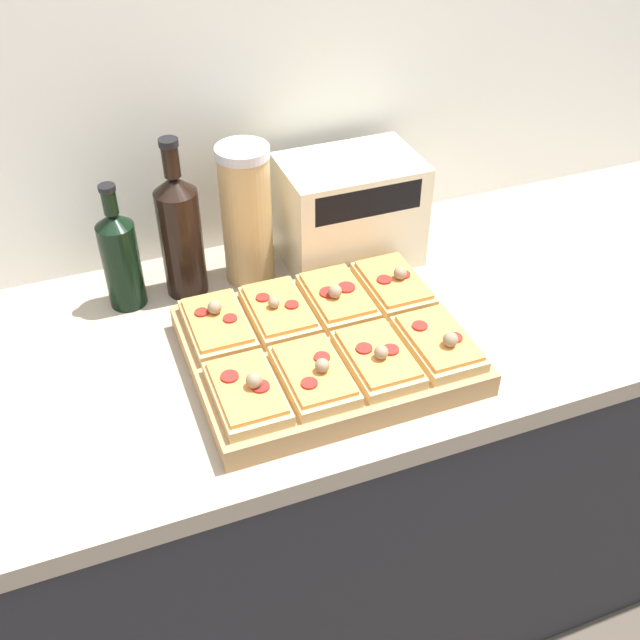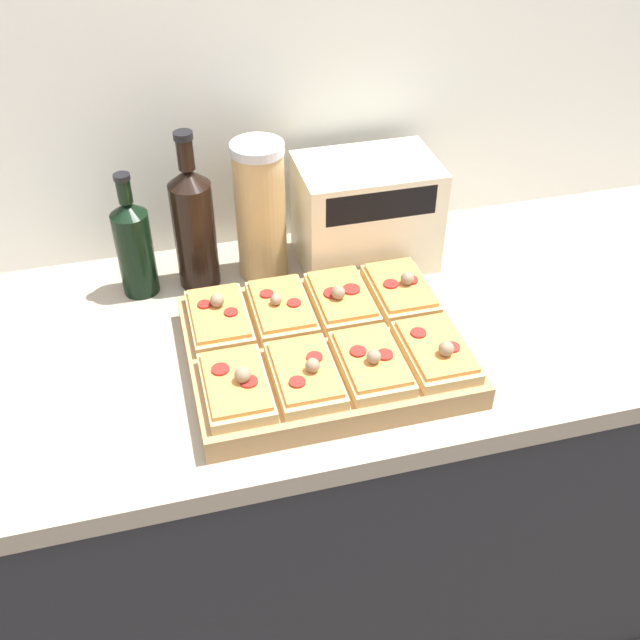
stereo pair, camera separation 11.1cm
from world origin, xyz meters
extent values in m
cube|color=silver|center=(0.00, 0.68, 1.25)|extent=(6.00, 0.06, 2.50)
cube|color=#232328|center=(0.00, 0.32, 0.42)|extent=(2.60, 0.64, 0.84)
cube|color=gray|center=(0.00, 0.32, 0.86)|extent=(2.63, 0.67, 0.04)
cube|color=#A37A4C|center=(-0.01, 0.23, 0.91)|extent=(0.46, 0.37, 0.04)
cube|color=tan|center=(-0.18, 0.32, 0.94)|extent=(0.10, 0.17, 0.02)
cube|color=#D6843D|center=(-0.18, 0.32, 0.95)|extent=(0.09, 0.15, 0.01)
cylinder|color=maroon|center=(-0.20, 0.34, 0.96)|extent=(0.02, 0.02, 0.00)
cylinder|color=maroon|center=(-0.16, 0.30, 0.96)|extent=(0.02, 0.02, 0.00)
sphere|color=#7F6B51|center=(-0.18, 0.33, 0.97)|extent=(0.02, 0.02, 0.02)
cube|color=tan|center=(-0.07, 0.32, 0.94)|extent=(0.10, 0.17, 0.02)
cube|color=#D6843D|center=(-0.07, 0.32, 0.95)|extent=(0.09, 0.15, 0.01)
cylinder|color=maroon|center=(-0.09, 0.34, 0.96)|extent=(0.02, 0.02, 0.00)
cylinder|color=maroon|center=(-0.05, 0.30, 0.96)|extent=(0.02, 0.02, 0.00)
sphere|color=#7F6B51|center=(-0.08, 0.31, 0.97)|extent=(0.02, 0.02, 0.02)
cube|color=tan|center=(0.04, 0.32, 0.94)|extent=(0.10, 0.17, 0.02)
cube|color=#D6843D|center=(0.04, 0.32, 0.95)|extent=(0.09, 0.15, 0.01)
cylinder|color=maroon|center=(0.03, 0.31, 0.96)|extent=(0.03, 0.03, 0.00)
cylinder|color=maroon|center=(0.06, 0.32, 0.96)|extent=(0.03, 0.03, 0.00)
sphere|color=#7F6B51|center=(0.03, 0.30, 0.97)|extent=(0.02, 0.02, 0.02)
cube|color=tan|center=(0.16, 0.32, 0.94)|extent=(0.10, 0.17, 0.02)
cube|color=#D6843D|center=(0.16, 0.32, 0.95)|extent=(0.09, 0.15, 0.01)
cylinder|color=maroon|center=(0.14, 0.31, 0.96)|extent=(0.03, 0.03, 0.00)
cylinder|color=maroon|center=(0.18, 0.32, 0.96)|extent=(0.03, 0.03, 0.00)
sphere|color=#7F6B51|center=(0.17, 0.31, 0.97)|extent=(0.02, 0.02, 0.02)
cube|color=tan|center=(-0.18, 0.14, 0.94)|extent=(0.10, 0.17, 0.02)
cube|color=#D6843D|center=(-0.18, 0.14, 0.95)|extent=(0.09, 0.15, 0.01)
cylinder|color=maroon|center=(-0.20, 0.16, 0.96)|extent=(0.03, 0.03, 0.00)
cylinder|color=maroon|center=(-0.16, 0.13, 0.96)|extent=(0.03, 0.03, 0.00)
sphere|color=#7F6B51|center=(-0.17, 0.13, 0.97)|extent=(0.03, 0.03, 0.03)
cube|color=tan|center=(-0.07, 0.14, 0.94)|extent=(0.10, 0.17, 0.02)
cube|color=#D6843D|center=(-0.07, 0.14, 0.95)|extent=(0.09, 0.15, 0.01)
cylinder|color=maroon|center=(-0.09, 0.11, 0.96)|extent=(0.03, 0.03, 0.00)
cylinder|color=maroon|center=(-0.05, 0.16, 0.96)|extent=(0.03, 0.03, 0.00)
sphere|color=#7F6B51|center=(-0.06, 0.13, 0.97)|extent=(0.02, 0.02, 0.02)
cube|color=tan|center=(0.04, 0.14, 0.94)|extent=(0.10, 0.17, 0.02)
cube|color=#D6843D|center=(0.04, 0.14, 0.95)|extent=(0.09, 0.15, 0.01)
cylinder|color=maroon|center=(0.02, 0.15, 0.96)|extent=(0.03, 0.03, 0.00)
cylinder|color=maroon|center=(0.06, 0.13, 0.96)|extent=(0.03, 0.03, 0.00)
sphere|color=#7F6B51|center=(0.04, 0.12, 0.97)|extent=(0.02, 0.02, 0.02)
cube|color=tan|center=(0.16, 0.14, 0.94)|extent=(0.10, 0.17, 0.02)
cube|color=#D6843D|center=(0.16, 0.14, 0.95)|extent=(0.09, 0.15, 0.01)
cylinder|color=maroon|center=(0.14, 0.17, 0.96)|extent=(0.03, 0.03, 0.00)
cylinder|color=maroon|center=(0.18, 0.12, 0.96)|extent=(0.03, 0.03, 0.00)
sphere|color=#7F6B51|center=(0.16, 0.11, 0.97)|extent=(0.03, 0.03, 0.03)
cylinder|color=black|center=(-0.30, 0.52, 0.97)|extent=(0.07, 0.07, 0.17)
cone|color=black|center=(-0.30, 0.52, 1.07)|extent=(0.07, 0.07, 0.03)
cylinder|color=black|center=(-0.30, 0.52, 1.10)|extent=(0.03, 0.03, 0.05)
cylinder|color=black|center=(-0.30, 0.52, 1.13)|extent=(0.03, 0.03, 0.01)
cylinder|color=black|center=(-0.19, 0.52, 0.99)|extent=(0.08, 0.08, 0.21)
cone|color=black|center=(-0.19, 0.52, 1.11)|extent=(0.08, 0.08, 0.03)
cylinder|color=black|center=(-0.19, 0.52, 1.16)|extent=(0.03, 0.03, 0.06)
cylinder|color=black|center=(-0.19, 0.52, 1.19)|extent=(0.03, 0.03, 0.01)
cylinder|color=tan|center=(-0.06, 0.52, 1.01)|extent=(0.10, 0.10, 0.26)
cylinder|color=#B2B2B7|center=(-0.06, 0.52, 1.15)|extent=(0.10, 0.10, 0.02)
cube|color=beige|center=(0.15, 0.52, 0.99)|extent=(0.27, 0.18, 0.21)
cube|color=black|center=(0.15, 0.43, 1.06)|extent=(0.21, 0.01, 0.06)
cube|color=black|center=(0.30, 0.52, 1.00)|extent=(0.02, 0.02, 0.02)
camera|label=1|loc=(-0.37, -0.68, 1.75)|focal=42.00mm
camera|label=2|loc=(-0.26, -0.71, 1.75)|focal=42.00mm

